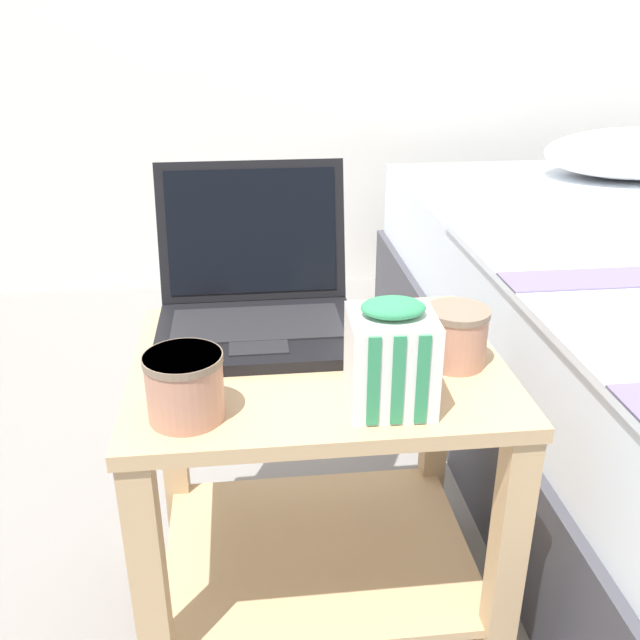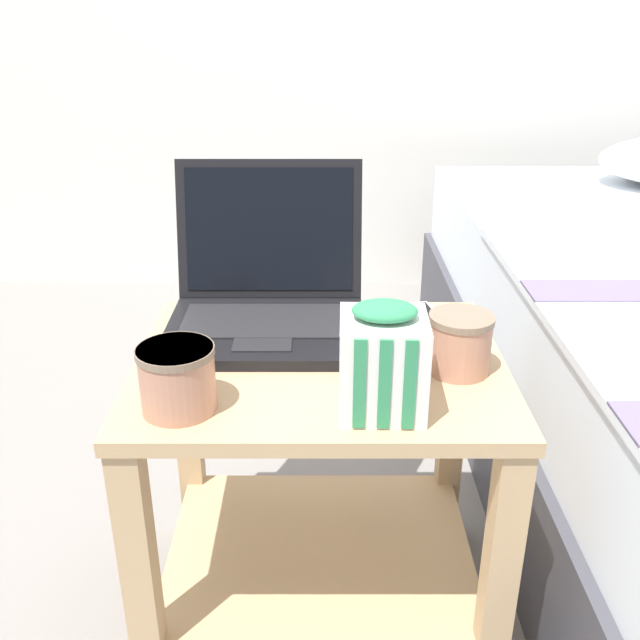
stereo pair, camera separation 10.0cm
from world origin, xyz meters
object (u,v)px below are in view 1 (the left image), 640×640
mug_front_left (457,332)px  snack_bag (391,357)px  mug_front_right (184,382)px  laptop (256,299)px  cell_phone (408,317)px

mug_front_left → snack_bag: snack_bag is taller
mug_front_right → snack_bag: size_ratio=0.93×
laptop → snack_bag: bearing=-58.1°
cell_phone → mug_front_left: bearing=-78.4°
snack_bag → mug_front_right: bearing=179.8°
snack_bag → cell_phone: (0.09, 0.27, -0.06)m
laptop → mug_front_right: (-0.10, -0.27, 0.00)m
laptop → mug_front_right: 0.29m
laptop → mug_front_right: size_ratio=2.26×
laptop → cell_phone: 0.26m
laptop → cell_phone: size_ratio=2.07×
laptop → snack_bag: 0.32m
snack_bag → cell_phone: bearing=72.0°
mug_front_right → cell_phone: bearing=37.2°
laptop → cell_phone: laptop is taller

